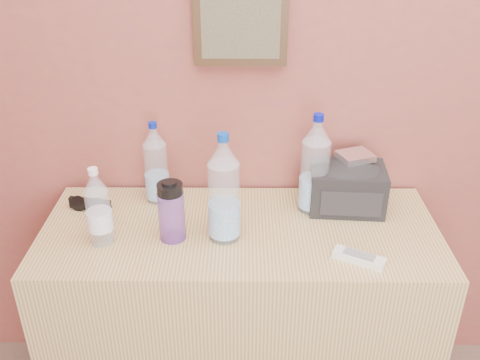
# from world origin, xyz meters

# --- Properties ---
(picture_frame) EXTENTS (0.30, 0.03, 0.25)m
(picture_frame) POSITION_xyz_m (-0.35, 1.98, 1.40)
(picture_frame) COLOR #382311
(picture_frame) RESTS_ON room_shell
(dresser) EXTENTS (1.29, 0.54, 0.81)m
(dresser) POSITION_xyz_m (-0.35, 1.71, 0.40)
(dresser) COLOR #AF8250
(dresser) RESTS_ON ground
(pet_large_b) EXTENTS (0.08, 0.08, 0.30)m
(pet_large_b) POSITION_xyz_m (-0.65, 1.90, 0.94)
(pet_large_b) COLOR #C7DEFF
(pet_large_b) RESTS_ON dresser
(pet_large_c) EXTENTS (0.09, 0.09, 0.35)m
(pet_large_c) POSITION_xyz_m (-0.11, 1.84, 0.96)
(pet_large_c) COLOR silver
(pet_large_c) RESTS_ON dresser
(pet_large_d) EXTENTS (0.10, 0.10, 0.36)m
(pet_large_d) POSITION_xyz_m (-0.40, 1.66, 0.97)
(pet_large_d) COLOR silver
(pet_large_d) RESTS_ON dresser
(pet_small) EXTENTS (0.07, 0.07, 0.26)m
(pet_small) POSITION_xyz_m (-0.78, 1.64, 0.92)
(pet_small) COLOR silver
(pet_small) RESTS_ON dresser
(nalgene_bottle) EXTENTS (0.08, 0.08, 0.20)m
(nalgene_bottle) POSITION_xyz_m (-0.57, 1.66, 0.91)
(nalgene_bottle) COLOR purple
(nalgene_bottle) RESTS_ON dresser
(sunglasses) EXTENTS (0.16, 0.08, 0.04)m
(sunglasses) POSITION_xyz_m (-0.87, 1.83, 0.83)
(sunglasses) COLOR black
(sunglasses) RESTS_ON dresser
(ac_remote) EXTENTS (0.16, 0.12, 0.02)m
(ac_remote) POSITION_xyz_m (0.00, 1.54, 0.82)
(ac_remote) COLOR silver
(ac_remote) RESTS_ON dresser
(toiletry_bag) EXTENTS (0.26, 0.20, 0.17)m
(toiletry_bag) POSITION_xyz_m (0.01, 1.85, 0.89)
(toiletry_bag) COLOR black
(toiletry_bag) RESTS_ON dresser
(foil_packet) EXTENTS (0.14, 0.13, 0.02)m
(foil_packet) POSITION_xyz_m (0.03, 1.88, 0.99)
(foil_packet) COLOR silver
(foil_packet) RESTS_ON toiletry_bag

